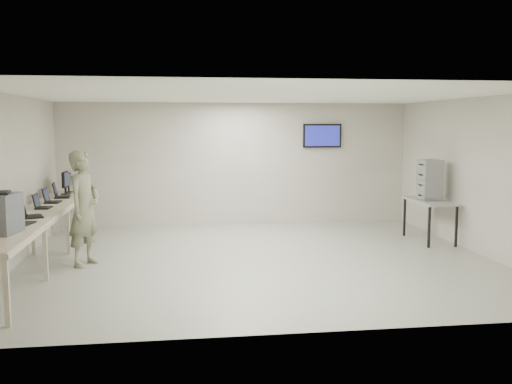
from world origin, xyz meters
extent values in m
cube|color=#9B9C90|center=(0.00, 0.00, 0.00)|extent=(8.00, 7.00, 0.01)
cube|color=white|center=(0.00, 0.00, 2.80)|extent=(8.00, 7.00, 0.01)
cube|color=beige|center=(0.00, 3.50, 1.40)|extent=(8.00, 0.01, 2.80)
cube|color=beige|center=(0.00, -3.50, 1.40)|extent=(8.00, 0.01, 2.80)
cube|color=beige|center=(-4.00, 0.00, 1.40)|extent=(0.01, 7.00, 2.80)
cube|color=beige|center=(4.00, 0.00, 1.40)|extent=(0.01, 7.00, 2.80)
cube|color=black|center=(2.00, 3.48, 2.05)|extent=(0.15, 0.04, 0.15)
cube|color=black|center=(2.00, 3.44, 2.05)|extent=(0.90, 0.06, 0.55)
cube|color=navy|center=(2.00, 3.40, 2.05)|extent=(0.82, 0.01, 0.47)
cube|color=beige|center=(-3.60, 0.00, 0.88)|extent=(0.75, 6.00, 0.04)
cube|color=#BFB59E|center=(-3.23, 0.00, 0.85)|extent=(0.02, 6.00, 0.06)
cube|color=#BFB59E|center=(-3.30, -2.85, 0.43)|extent=(0.06, 0.06, 0.86)
cube|color=#BFB59E|center=(-3.90, -0.90, 0.43)|extent=(0.06, 0.06, 0.86)
cube|color=#BFB59E|center=(-3.30, -0.90, 0.43)|extent=(0.06, 0.06, 0.86)
cube|color=#BFB59E|center=(-3.90, 0.90, 0.43)|extent=(0.06, 0.06, 0.86)
cube|color=#BFB59E|center=(-3.30, 0.90, 0.43)|extent=(0.06, 0.06, 0.86)
cube|color=#BFB59E|center=(-3.90, 2.85, 0.43)|extent=(0.06, 0.06, 0.86)
cube|color=#BFB59E|center=(-3.30, 2.85, 0.43)|extent=(0.06, 0.06, 0.86)
cube|color=black|center=(-3.55, -1.12, 0.91)|extent=(0.33, 0.41, 0.02)
cube|color=black|center=(-3.68, -1.12, 1.05)|extent=(0.13, 0.35, 0.26)
cube|color=black|center=(-3.66, -1.12, 1.05)|extent=(0.11, 0.31, 0.22)
cube|color=black|center=(-3.55, -0.49, 0.91)|extent=(0.38, 0.45, 0.02)
cube|color=black|center=(-3.69, -0.49, 1.06)|extent=(0.19, 0.36, 0.27)
cube|color=black|center=(-3.67, -0.49, 1.06)|extent=(0.15, 0.31, 0.22)
cube|color=black|center=(-3.60, 0.46, 0.91)|extent=(0.25, 0.34, 0.02)
cube|color=black|center=(-3.72, 0.46, 1.04)|extent=(0.08, 0.31, 0.23)
cube|color=black|center=(-3.70, 0.46, 1.04)|extent=(0.06, 0.27, 0.19)
cube|color=black|center=(-3.59, 1.17, 0.91)|extent=(0.27, 0.36, 0.02)
cube|color=black|center=(-3.72, 1.17, 1.05)|extent=(0.08, 0.33, 0.25)
cube|color=black|center=(-3.70, 1.17, 1.05)|extent=(0.06, 0.29, 0.21)
cube|color=black|center=(-3.56, 1.87, 0.91)|extent=(0.31, 0.40, 0.02)
cube|color=black|center=(-3.70, 1.87, 1.06)|extent=(0.10, 0.36, 0.27)
cube|color=black|center=(-3.68, 1.87, 1.06)|extent=(0.08, 0.32, 0.23)
cylinder|color=black|center=(-3.60, 2.40, 0.91)|extent=(0.21, 0.21, 0.02)
cube|color=black|center=(-3.60, 2.40, 1.00)|extent=(0.04, 0.03, 0.17)
cube|color=black|center=(-3.60, 2.40, 1.21)|extent=(0.05, 0.47, 0.31)
cube|color=black|center=(-3.57, 2.40, 1.21)|extent=(0.00, 0.43, 0.27)
cylinder|color=black|center=(-3.60, 2.75, 0.91)|extent=(0.18, 0.18, 0.01)
cube|color=black|center=(-3.60, 2.75, 0.99)|extent=(0.04, 0.03, 0.14)
cube|color=black|center=(-3.60, 2.75, 1.17)|extent=(0.05, 0.41, 0.27)
cube|color=black|center=(-3.57, 2.75, 1.17)|extent=(0.00, 0.37, 0.23)
imported|color=#6B6D54|center=(-2.87, 0.01, 0.95)|extent=(0.69, 0.82, 1.89)
cube|color=gray|center=(3.60, 1.08, 0.81)|extent=(0.64, 1.38, 0.04)
cube|color=black|center=(3.33, 0.50, 0.39)|extent=(0.04, 0.04, 0.79)
cube|color=black|center=(3.33, 1.67, 0.39)|extent=(0.04, 0.04, 0.79)
cube|color=black|center=(3.87, 0.50, 0.39)|extent=(0.04, 0.04, 0.79)
cube|color=black|center=(3.87, 1.67, 0.39)|extent=(0.04, 0.04, 0.79)
cube|color=gray|center=(3.58, 1.08, 0.93)|extent=(0.38, 0.42, 0.20)
cube|color=gray|center=(3.58, 1.08, 1.13)|extent=(0.38, 0.42, 0.20)
cube|color=gray|center=(3.58, 1.08, 1.33)|extent=(0.38, 0.42, 0.20)
cube|color=gray|center=(3.58, 1.08, 1.53)|extent=(0.38, 0.42, 0.20)
camera|label=1|loc=(-1.35, -9.50, 2.32)|focal=40.00mm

